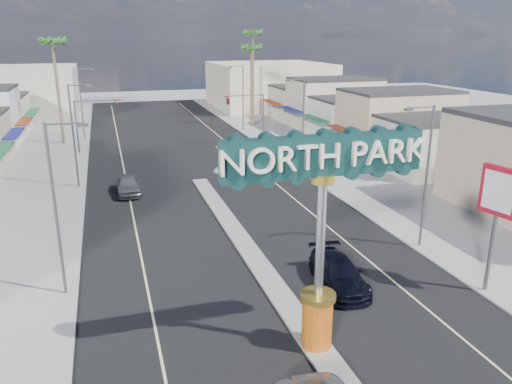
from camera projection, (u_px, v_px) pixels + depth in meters
ground at (197, 178)px, 47.09m from camera, size 160.00×160.00×0.00m
road at (197, 178)px, 47.09m from camera, size 20.00×120.00×0.01m
median_island at (242, 241)px, 32.46m from camera, size 1.30×30.00×0.16m
sidewalk_left at (38, 190)px, 43.19m from camera, size 8.00×120.00×0.12m
sidewalk_right at (333, 167)px, 50.95m from camera, size 8.00×120.00×0.12m
storefront_row_right at (361, 115)px, 64.71m from camera, size 12.00×42.00×6.00m
backdrop_far_left at (12, 93)px, 80.86m from camera, size 20.00×20.00×8.00m
backdrop_far_right at (269, 85)px, 93.06m from camera, size 20.00×20.00×8.00m
gateway_sign at (322, 219)px, 19.74m from camera, size 8.20×1.50×9.15m
traffic_signal_left at (93, 115)px, 56.04m from camera, size 5.09×0.45×6.00m
traffic_signal_right at (249, 109)px, 61.13m from camera, size 5.09×0.45×6.00m
streetlight_l_near at (58, 202)px, 24.42m from camera, size 2.03×0.22×9.00m
streetlight_l_mid at (75, 131)px, 42.68m from camera, size 2.03×0.22×9.00m
streetlight_l_far at (82, 100)px, 62.76m from camera, size 2.03×0.22×9.00m
streetlight_r_near at (425, 170)px, 30.21m from camera, size 2.03×0.22×9.00m
streetlight_r_mid at (302, 119)px, 48.46m from camera, size 2.03×0.22×9.00m
streetlight_r_far at (242, 95)px, 68.54m from camera, size 2.03×0.22×9.00m
palm_left_far at (53, 48)px, 58.29m from camera, size 2.60×2.60×13.10m
palm_right_mid at (251, 52)px, 71.24m from camera, size 2.60×2.60×12.10m
palm_right_far at (253, 39)px, 76.74m from camera, size 2.60×2.60×14.10m
suv_right at (339, 273)px, 26.59m from camera, size 2.69×5.48×1.53m
car_parked_left at (128, 184)px, 42.23m from camera, size 2.02×4.77×1.61m
car_parked_right at (292, 167)px, 48.21m from camera, size 2.04×4.67×1.49m
bank_pylon_sign at (499, 199)px, 24.73m from camera, size 0.71×2.08×6.64m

